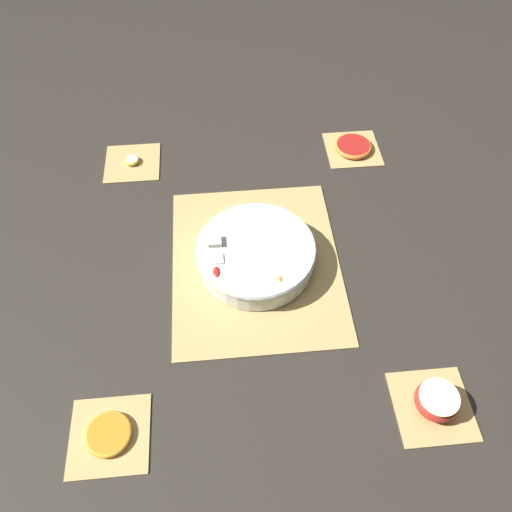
{
  "coord_description": "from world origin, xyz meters",
  "views": [
    {
      "loc": [
        -0.64,
        0.06,
        0.88
      ],
      "look_at": [
        0.0,
        0.0,
        0.03
      ],
      "focal_mm": 35.0,
      "sensor_mm": 36.0,
      "label": 1
    }
  ],
  "objects": [
    {
      "name": "ground_plane",
      "position": [
        0.0,
        0.0,
        0.0
      ],
      "size": [
        6.0,
        6.0,
        0.0
      ],
      "primitive_type": "plane",
      "color": "#2D2823"
    },
    {
      "name": "bamboo_mat_center",
      "position": [
        -0.0,
        0.0,
        0.0
      ],
      "size": [
        0.44,
        0.36,
        0.01
      ],
      "color": "tan",
      "rests_on": "ground_plane"
    },
    {
      "name": "coaster_mat_near_left",
      "position": [
        -0.34,
        -0.29,
        0.0
      ],
      "size": [
        0.14,
        0.14,
        0.01
      ],
      "color": "tan",
      "rests_on": "ground_plane"
    },
    {
      "name": "coaster_mat_near_right",
      "position": [
        0.34,
        -0.29,
        0.0
      ],
      "size": [
        0.14,
        0.14,
        0.01
      ],
      "color": "tan",
      "rests_on": "ground_plane"
    },
    {
      "name": "coaster_mat_far_left",
      "position": [
        -0.34,
        0.29,
        0.0
      ],
      "size": [
        0.14,
        0.14,
        0.01
      ],
      "color": "tan",
      "rests_on": "ground_plane"
    },
    {
      "name": "coaster_mat_far_right",
      "position": [
        0.34,
        0.29,
        0.0
      ],
      "size": [
        0.14,
        0.14,
        0.01
      ],
      "color": "tan",
      "rests_on": "ground_plane"
    },
    {
      "name": "fruit_salad_bowl",
      "position": [
        0.0,
        0.0,
        0.04
      ],
      "size": [
        0.26,
        0.26,
        0.07
      ],
      "color": "silver",
      "rests_on": "bamboo_mat_center"
    },
    {
      "name": "apple_half",
      "position": [
        -0.34,
        -0.29,
        0.03
      ],
      "size": [
        0.08,
        0.08,
        0.04
      ],
      "color": "#B72D23",
      "rests_on": "coaster_mat_near_left"
    },
    {
      "name": "orange_slice_whole",
      "position": [
        -0.34,
        0.29,
        0.01
      ],
      "size": [
        0.08,
        0.08,
        0.01
      ],
      "color": "orange",
      "rests_on": "coaster_mat_far_left"
    },
    {
      "name": "banana_coin_single",
      "position": [
        0.34,
        0.29,
        0.01
      ],
      "size": [
        0.04,
        0.04,
        0.01
      ],
      "color": "#F4EABC",
      "rests_on": "coaster_mat_far_right"
    },
    {
      "name": "grapefruit_slice",
      "position": [
        0.34,
        -0.29,
        0.01
      ],
      "size": [
        0.1,
        0.1,
        0.01
      ],
      "color": "#B2231E",
      "rests_on": "coaster_mat_near_right"
    }
  ]
}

